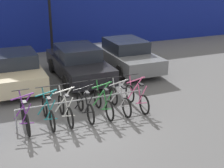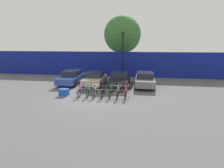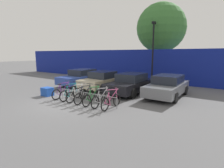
% 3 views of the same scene
% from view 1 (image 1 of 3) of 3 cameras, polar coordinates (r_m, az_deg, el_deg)
% --- Properties ---
extents(ground_plane, '(120.00, 120.00, 0.00)m').
position_cam_1_polar(ground_plane, '(9.33, -8.49, -8.13)').
color(ground_plane, '#59595B').
extents(hoarding_wall, '(36.00, 0.16, 3.17)m').
position_cam_1_polar(hoarding_wall, '(17.84, -16.79, 10.24)').
color(hoarding_wall, navy).
rests_on(hoarding_wall, ground).
extents(bike_rack, '(4.20, 0.04, 0.57)m').
position_cam_1_polar(bike_rack, '(9.89, -5.31, -3.13)').
color(bike_rack, gray).
rests_on(bike_rack, ground).
extents(bicycle_purple, '(0.68, 1.71, 1.05)m').
position_cam_1_polar(bicycle_purple, '(9.47, -15.64, -5.70)').
color(bicycle_purple, black).
rests_on(bicycle_purple, ground).
extents(bicycle_teal, '(0.68, 1.71, 1.05)m').
position_cam_1_polar(bicycle_teal, '(9.55, -11.59, -5.09)').
color(bicycle_teal, black).
rests_on(bicycle_teal, ground).
extents(bicycle_white, '(0.68, 1.71, 1.05)m').
position_cam_1_polar(bicycle_white, '(9.65, -8.52, -4.62)').
color(bicycle_white, black).
rests_on(bicycle_white, ground).
extents(bicycle_black, '(0.68, 1.71, 1.05)m').
position_cam_1_polar(bicycle_black, '(9.81, -4.96, -4.05)').
color(bicycle_black, black).
rests_on(bicycle_black, ground).
extents(bicycle_green, '(0.68, 1.71, 1.05)m').
position_cam_1_polar(bicycle_green, '(10.00, -1.61, -3.50)').
color(bicycle_green, black).
rests_on(bicycle_green, ground).
extents(bicycle_silver, '(0.68, 1.71, 1.05)m').
position_cam_1_polar(bicycle_silver, '(10.20, 1.45, -2.99)').
color(bicycle_silver, black).
rests_on(bicycle_silver, ground).
extents(bicycle_pink, '(0.68, 1.71, 1.05)m').
position_cam_1_polar(bicycle_pink, '(10.46, 4.55, -2.46)').
color(bicycle_pink, black).
rests_on(bicycle_pink, ground).
extents(car_beige, '(1.91, 3.90, 1.40)m').
position_cam_1_polar(car_beige, '(12.84, -17.17, 2.48)').
color(car_beige, '#C1B28E').
rests_on(car_beige, ground).
extents(car_black, '(1.91, 4.40, 1.40)m').
position_cam_1_polar(car_black, '(13.31, -6.23, 3.90)').
color(car_black, black).
rests_on(car_black, ground).
extents(car_grey, '(1.91, 4.33, 1.40)m').
position_cam_1_polar(car_grey, '(14.52, 2.60, 5.37)').
color(car_grey, slate).
rests_on(car_grey, ground).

